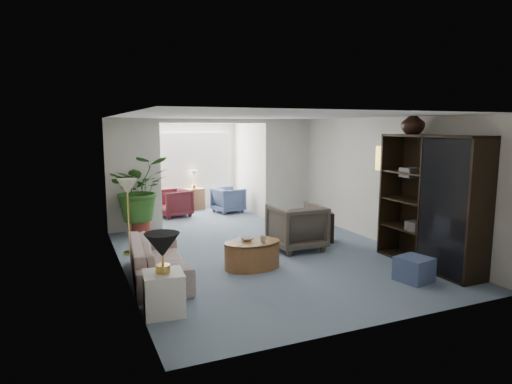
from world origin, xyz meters
name	(u,v)px	position (x,y,z in m)	size (l,w,h in m)	color
floor	(269,257)	(0.00, 0.00, 0.00)	(6.00, 6.00, 0.00)	#7A8EA2
sunroom_floor	(203,215)	(0.00, 4.10, 0.00)	(2.60, 2.60, 0.00)	#7A8EA2
back_pier_left	(134,176)	(-1.90, 3.00, 1.25)	(1.20, 0.12, 2.50)	white
back_pier_right	(287,169)	(1.90, 3.00, 1.25)	(1.20, 0.12, 2.50)	white
back_header	(215,121)	(0.00, 3.00, 2.45)	(2.60, 0.12, 0.10)	white
window_pane	(192,159)	(0.00, 5.18, 1.40)	(2.20, 0.02, 1.50)	white
window_blinds	(192,160)	(0.00, 5.15, 1.40)	(2.20, 0.02, 1.50)	white
framed_picture	(387,159)	(2.46, -0.10, 1.70)	(0.04, 0.50, 0.40)	beige
sofa	(159,259)	(-2.03, -0.31, 0.30)	(2.02, 0.79, 0.59)	beige
end_table	(164,293)	(-2.23, -1.66, 0.27)	(0.48, 0.48, 0.53)	white
table_lamp	(162,245)	(-2.23, -1.66, 0.88)	(0.44, 0.44, 0.30)	black
floor_lamp	(127,187)	(-2.27, 1.20, 1.25)	(0.36, 0.36, 0.28)	beige
coffee_table	(252,255)	(-0.52, -0.44, 0.23)	(0.95, 0.95, 0.45)	#965C36
coffee_bowl	(247,239)	(-0.57, -0.34, 0.48)	(0.21, 0.21, 0.05)	white
coffee_cup	(263,239)	(-0.37, -0.54, 0.50)	(0.11, 0.11, 0.10)	beige
wingback_chair	(296,227)	(0.71, 0.29, 0.43)	(0.92, 0.95, 0.86)	#5D5349
side_table_dark	(320,227)	(1.41, 0.59, 0.30)	(0.50, 0.40, 0.60)	black
entertainment_cabinet	(431,202)	(2.23, -1.51, 1.10)	(0.53, 1.97, 2.19)	black
cabinet_urn	(413,122)	(2.23, -1.01, 2.40)	(0.39, 0.39, 0.41)	black
ottoman	(414,269)	(1.50, -1.98, 0.18)	(0.46, 0.46, 0.37)	slate
plant_pot	(141,228)	(-1.85, 2.56, 0.16)	(0.40, 0.40, 0.32)	#9E3D2D
house_plant	(140,188)	(-1.85, 2.56, 1.02)	(1.26, 1.09, 1.40)	#2E5E20
sunroom_chair_blue	(228,200)	(0.76, 4.25, 0.34)	(0.72, 0.74, 0.68)	slate
sunroom_chair_maroon	(174,203)	(-0.74, 4.25, 0.36)	(0.76, 0.78, 0.71)	#5A1F25
sunroom_table	(194,199)	(0.01, 5.00, 0.30)	(0.49, 0.38, 0.60)	#965C36
shelf_clutter	(421,201)	(2.18, -1.34, 1.09)	(0.30, 0.86, 1.06)	#4D4B48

